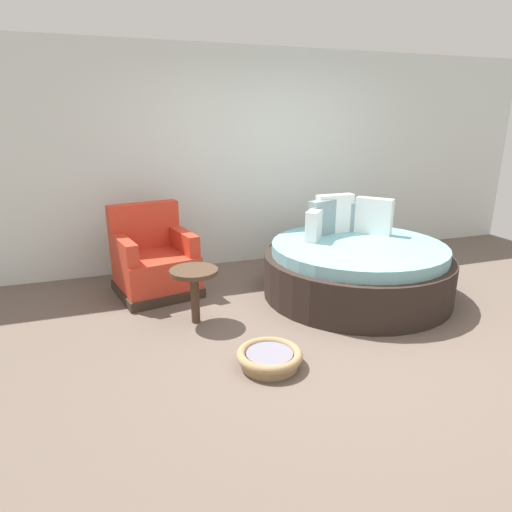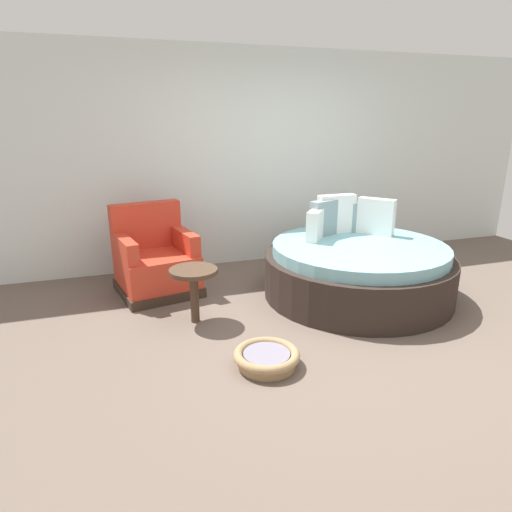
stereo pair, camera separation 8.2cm
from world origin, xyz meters
The scene contains 6 objects.
ground_plane centered at (0.00, 0.00, -0.01)m, with size 8.00×8.00×0.02m, color #66564C.
back_wall centered at (0.00, 2.33, 1.32)m, with size 8.00×0.12×2.64m, color silver.
round_daybed centered at (0.53, 0.77, 0.30)m, with size 1.97×1.97×1.00m.
red_armchair centered at (-1.49, 1.55, 0.33)m, with size 0.94×0.94×0.94m.
pet_basket centered at (-0.86, -0.30, 0.07)m, with size 0.51×0.51×0.13m.
side_table centered at (-1.23, 0.64, 0.43)m, with size 0.44×0.44×0.52m.
Camera 1 is at (-1.94, -3.09, 1.82)m, focal length 31.03 mm.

